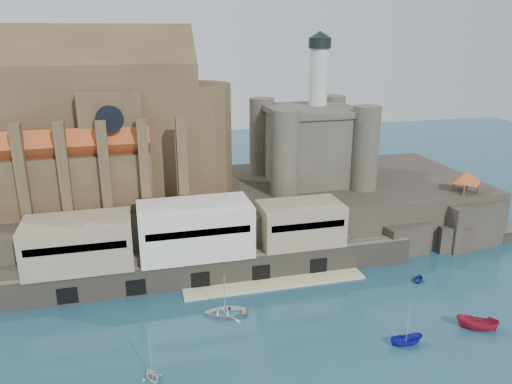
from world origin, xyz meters
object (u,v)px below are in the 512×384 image
object	(u,v)px
boat_2	(406,344)
castle_keep	(311,140)
pavilion	(467,178)
church	(101,130)

from	to	relation	value
boat_2	castle_keep	bearing A→B (deg)	0.42
pavilion	boat_2	bearing A→B (deg)	-135.04
pavilion	boat_2	distance (m)	41.67
pavilion	castle_keep	bearing A→B (deg)	149.82
church	boat_2	size ratio (longest dim) A/B	10.55
boat_2	pavilion	bearing A→B (deg)	-41.76
boat_2	church	bearing A→B (deg)	44.20
pavilion	boat_2	world-z (taller)	pavilion
pavilion	boat_2	size ratio (longest dim) A/B	1.44
church	castle_keep	bearing A→B (deg)	-1.11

